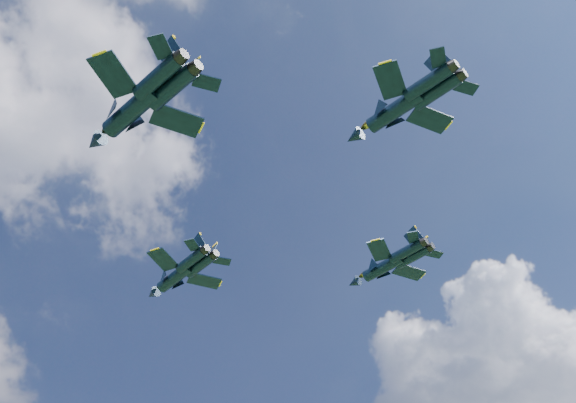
# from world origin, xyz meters

# --- Properties ---
(jet_lead) EXTENTS (11.04, 14.63, 3.45)m
(jet_lead) POSITION_xyz_m (-11.37, 17.69, 60.28)
(jet_lead) COLOR black
(jet_left) EXTENTS (13.50, 18.18, 4.28)m
(jet_left) POSITION_xyz_m (-26.85, -4.84, 60.87)
(jet_left) COLOR black
(jet_right) EXTENTS (10.50, 14.16, 3.33)m
(jet_right) POSITION_xyz_m (11.66, 3.33, 61.62)
(jet_right) COLOR black
(jet_slot) EXTENTS (11.54, 15.60, 3.67)m
(jet_slot) POSITION_xyz_m (-3.08, -18.44, 61.81)
(jet_slot) COLOR black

